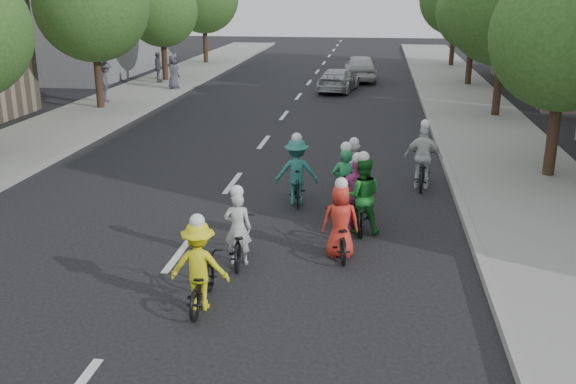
% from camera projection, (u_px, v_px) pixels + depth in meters
% --- Properties ---
extents(ground, '(120.00, 120.00, 0.00)m').
position_uv_depth(ground, '(180.00, 253.00, 13.19)').
color(ground, black).
rests_on(ground, ground).
extents(sidewalk_left, '(4.00, 80.00, 0.15)m').
position_uv_depth(sidewalk_left, '(50.00, 133.00, 23.65)').
color(sidewalk_left, gray).
rests_on(sidewalk_left, ground).
extents(curb_left, '(0.18, 80.00, 0.18)m').
position_uv_depth(curb_left, '(101.00, 135.00, 23.39)').
color(curb_left, '#999993').
rests_on(curb_left, ground).
extents(sidewalk_right, '(4.00, 80.00, 0.15)m').
position_uv_depth(sidewalk_right, '(498.00, 148.00, 21.55)').
color(sidewalk_right, gray).
rests_on(sidewalk_right, ground).
extents(curb_right, '(0.18, 80.00, 0.18)m').
position_uv_depth(curb_right, '(439.00, 145.00, 21.80)').
color(curb_right, '#999993').
rests_on(curb_right, ground).
extents(bldg_sw, '(10.00, 14.00, 8.00)m').
position_uv_depth(bldg_sw, '(63.00, 7.00, 40.48)').
color(bldg_sw, slate).
rests_on(bldg_sw, ground).
extents(tree_l_3, '(4.80, 4.80, 6.93)m').
position_uv_depth(tree_l_3, '(92.00, 5.00, 27.04)').
color(tree_l_3, black).
rests_on(tree_l_3, ground).
extents(tree_l_4, '(4.00, 4.00, 5.97)m').
position_uv_depth(tree_l_4, '(162.00, 11.00, 35.69)').
color(tree_l_4, black).
rests_on(tree_l_4, ground).
extents(tree_r_0, '(4.00, 4.00, 5.97)m').
position_uv_depth(tree_r_0, '(566.00, 37.00, 17.05)').
color(tree_r_0, black).
rests_on(tree_r_0, ground).
extents(tree_r_1, '(4.80, 4.80, 6.93)m').
position_uv_depth(tree_r_1, '(506.00, 6.00, 25.37)').
color(tree_r_1, black).
rests_on(tree_r_1, ground).
extents(tree_r_2, '(4.00, 4.00, 5.97)m').
position_uv_depth(tree_r_2, '(474.00, 12.00, 34.03)').
color(tree_r_2, black).
rests_on(tree_r_2, ground).
extents(cyclist_0, '(0.74, 1.67, 1.62)m').
position_uv_depth(cyclist_0, '(239.00, 237.00, 12.62)').
color(cyclist_0, black).
rests_on(cyclist_0, ground).
extents(cyclist_1, '(0.87, 1.50, 1.86)m').
position_uv_depth(cyclist_1, '(362.00, 201.00, 14.14)').
color(cyclist_1, black).
rests_on(cyclist_1, ground).
extents(cyclist_2, '(1.02, 1.67, 1.70)m').
position_uv_depth(cyclist_2, '(200.00, 273.00, 10.80)').
color(cyclist_2, black).
rests_on(cyclist_2, ground).
extents(cyclist_3, '(0.99, 1.88, 1.78)m').
position_uv_depth(cyclist_3, '(357.00, 200.00, 14.37)').
color(cyclist_3, black).
rests_on(cyclist_3, ground).
extents(cyclist_4, '(0.82, 1.72, 1.67)m').
position_uv_depth(cyclist_4, '(340.00, 229.00, 12.93)').
color(cyclist_4, black).
rests_on(cyclist_4, ground).
extents(cyclist_5, '(0.64, 1.88, 1.87)m').
position_uv_depth(cyclist_5, '(345.00, 191.00, 15.01)').
color(cyclist_5, black).
rests_on(cyclist_5, ground).
extents(cyclist_6, '(0.88, 1.74, 1.57)m').
position_uv_depth(cyclist_6, '(353.00, 175.00, 16.71)').
color(cyclist_6, black).
rests_on(cyclist_6, ground).
extents(cyclist_7, '(1.17, 1.62, 1.84)m').
position_uv_depth(cyclist_7, '(297.00, 176.00, 15.99)').
color(cyclist_7, black).
rests_on(cyclist_7, ground).
extents(cyclist_8, '(1.06, 1.75, 1.89)m').
position_uv_depth(cyclist_8, '(423.00, 164.00, 17.34)').
color(cyclist_8, black).
rests_on(cyclist_8, ground).
extents(follow_car_lead, '(2.25, 4.28, 1.18)m').
position_uv_depth(follow_car_lead, '(338.00, 80.00, 33.50)').
color(follow_car_lead, '#B5B6BA').
rests_on(follow_car_lead, ground).
extents(follow_car_trail, '(2.15, 4.59, 1.52)m').
position_uv_depth(follow_car_trail, '(360.00, 67.00, 37.27)').
color(follow_car_trail, silver).
rests_on(follow_car_trail, ground).
extents(spectator_0, '(1.03, 1.34, 1.84)m').
position_uv_depth(spectator_0, '(106.00, 82.00, 29.47)').
color(spectator_0, '#4C4B58').
rests_on(spectator_0, sidewalk_left).
extents(spectator_1, '(0.60, 1.03, 1.65)m').
position_uv_depth(spectator_1, '(158.00, 67.00, 35.54)').
color(spectator_1, '#545562').
rests_on(spectator_1, sidewalk_left).
extents(spectator_2, '(0.68, 0.93, 1.74)m').
position_uv_depth(spectator_2, '(173.00, 72.00, 33.30)').
color(spectator_2, '#484753').
rests_on(spectator_2, sidewalk_left).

